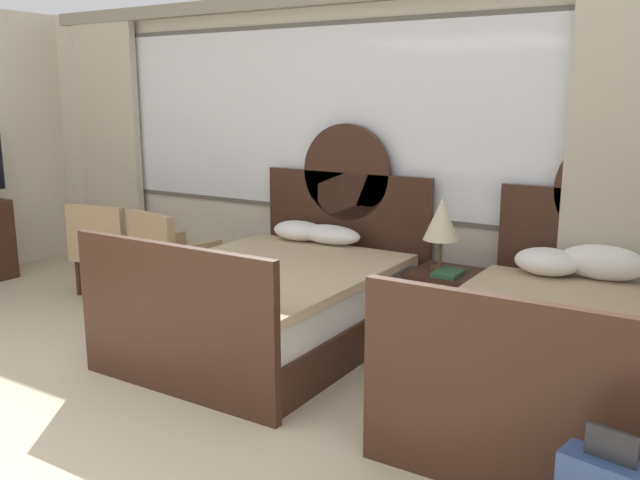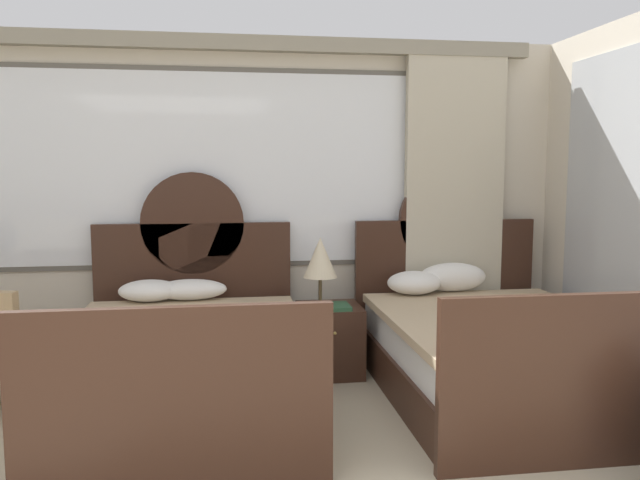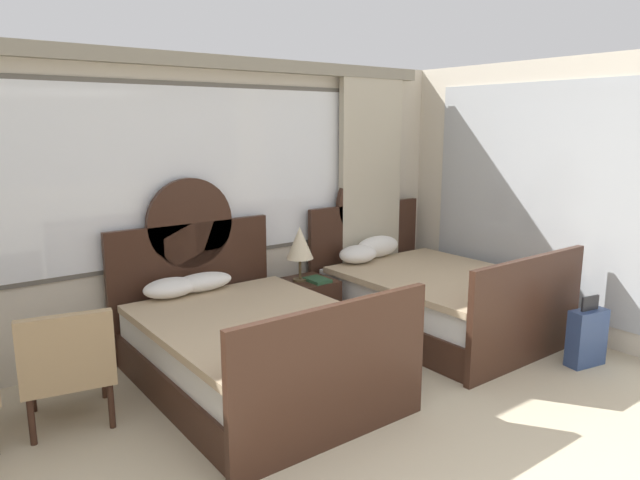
{
  "view_description": "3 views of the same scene",
  "coord_description": "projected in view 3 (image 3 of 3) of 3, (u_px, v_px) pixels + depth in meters",
  "views": [
    {
      "loc": [
        3.2,
        -1.09,
        1.84
      ],
      "look_at": [
        0.96,
        2.5,
        0.92
      ],
      "focal_mm": 37.83,
      "sensor_mm": 36.0,
      "label": 1
    },
    {
      "loc": [
        0.63,
        -1.33,
        1.64
      ],
      "look_at": [
        1.26,
        2.86,
        1.15
      ],
      "focal_mm": 35.63,
      "sensor_mm": 36.0,
      "label": 2
    },
    {
      "loc": [
        -1.78,
        -0.93,
        2.09
      ],
      "look_at": [
        1.17,
        2.97,
        1.08
      ],
      "focal_mm": 32.1,
      "sensor_mm": 36.0,
      "label": 3
    }
  ],
  "objects": [
    {
      "name": "book_on_nightstand",
      "position": [
        317.0,
        280.0,
        5.63
      ],
      "size": [
        0.18,
        0.26,
        0.03
      ],
      "color": "#285133",
      "rests_on": "nightstand_between_beds"
    },
    {
      "name": "nightstand_between_beds",
      "position": [
        308.0,
        306.0,
        5.74
      ],
      "size": [
        0.49,
        0.52,
        0.55
      ],
      "color": "#382116",
      "rests_on": "ground_plane"
    },
    {
      "name": "wall_right_mirror",
      "position": [
        599.0,
        203.0,
        5.32
      ],
      "size": [
        0.08,
        4.58,
        2.7
      ],
      "color": "beige",
      "rests_on": "ground_plane"
    },
    {
      "name": "bed_near_mirror",
      "position": [
        430.0,
        296.0,
        5.83
      ],
      "size": [
        1.58,
        2.18,
        1.6
      ],
      "color": "#382116",
      "rests_on": "ground_plane"
    },
    {
      "name": "bed_near_window",
      "position": [
        249.0,
        344.0,
        4.57
      ],
      "size": [
        1.58,
        2.18,
        1.6
      ],
      "color": "#382116",
      "rests_on": "ground_plane"
    },
    {
      "name": "armchair_by_window_left",
      "position": [
        67.0,
        361.0,
        3.94
      ],
      "size": [
        0.7,
        0.7,
        0.86
      ],
      "color": "tan",
      "rests_on": "ground_plane"
    },
    {
      "name": "wall_back_window",
      "position": [
        145.0,
        199.0,
        5.02
      ],
      "size": [
        6.91,
        0.22,
        2.7
      ],
      "color": "beige",
      "rests_on": "ground_plane"
    },
    {
      "name": "suitcase_on_floor",
      "position": [
        587.0,
        337.0,
        4.97
      ],
      "size": [
        0.37,
        0.22,
        0.63
      ],
      "color": "navy",
      "rests_on": "ground_plane"
    },
    {
      "name": "table_lamp_on_nightstand",
      "position": [
        300.0,
        243.0,
        5.59
      ],
      "size": [
        0.27,
        0.27,
        0.54
      ],
      "color": "brown",
      "rests_on": "nightstand_between_beds"
    }
  ]
}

